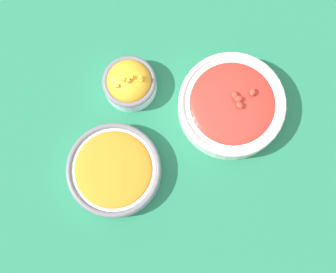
# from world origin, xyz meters

# --- Properties ---
(ground_plane) EXTENTS (3.00, 3.00, 0.00)m
(ground_plane) POSITION_xyz_m (0.00, 0.00, 0.00)
(ground_plane) COLOR #23704C
(bowl_carrots) EXTENTS (0.20, 0.20, 0.05)m
(bowl_carrots) POSITION_xyz_m (0.13, 0.01, 0.03)
(bowl_carrots) COLOR #B2C1CC
(bowl_carrots) RESTS_ON ground_plane
(bowl_cherry_tomatoes) EXTENTS (0.23, 0.23, 0.07)m
(bowl_cherry_tomatoes) POSITION_xyz_m (-0.15, 0.00, 0.03)
(bowl_cherry_tomatoes) COLOR silver
(bowl_cherry_tomatoes) RESTS_ON ground_plane
(bowl_squash) EXTENTS (0.12, 0.12, 0.08)m
(bowl_squash) POSITION_xyz_m (0.02, -0.14, 0.03)
(bowl_squash) COLOR silver
(bowl_squash) RESTS_ON ground_plane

